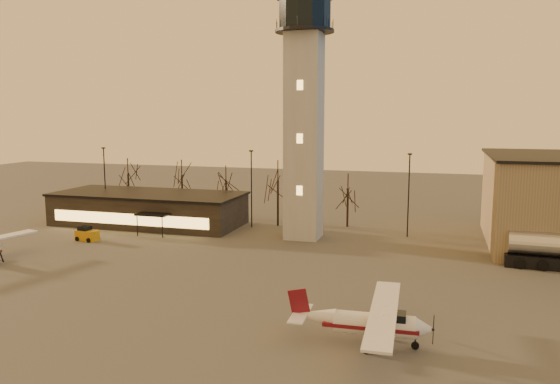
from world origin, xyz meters
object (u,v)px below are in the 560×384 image
object	(u,v)px
cessna_front	(376,328)
control_tower	(304,100)
terminal	(149,208)
fuel_truck	(557,254)
service_cart	(87,235)

from	to	relation	value
cessna_front	control_tower	bearing A→B (deg)	110.37
terminal	fuel_truck	bearing A→B (deg)	-9.32
terminal	fuel_truck	xyz separation A→B (m)	(48.63, -7.98, -0.77)
terminal	cessna_front	distance (m)	45.87
cessna_front	service_cart	xyz separation A→B (m)	(-36.09, 20.10, -0.54)
control_tower	fuel_truck	distance (m)	31.12
fuel_truck	service_cart	size ratio (longest dim) A/B	3.43
control_tower	cessna_front	distance (m)	34.68
control_tower	terminal	distance (m)	26.24
terminal	cessna_front	world-z (taller)	terminal
cessna_front	fuel_truck	world-z (taller)	fuel_truck
control_tower	service_cart	size ratio (longest dim) A/B	11.67
terminal	cessna_front	bearing A→B (deg)	-42.15
control_tower	fuel_truck	bearing A→B (deg)	-12.69
service_cart	terminal	bearing A→B (deg)	87.29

